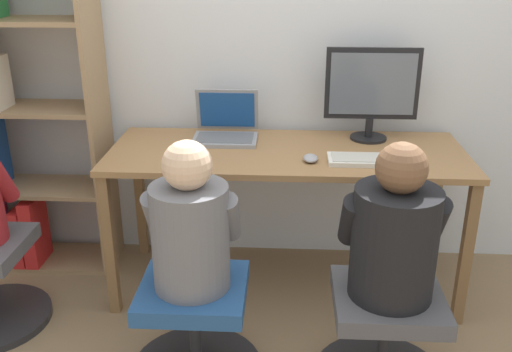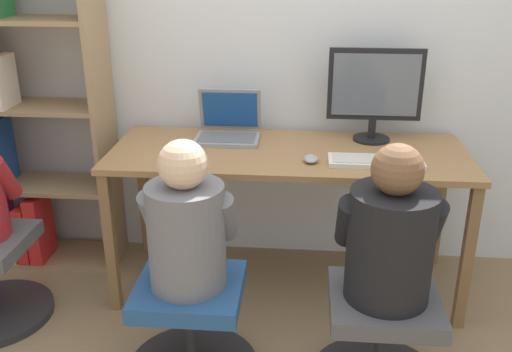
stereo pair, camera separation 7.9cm
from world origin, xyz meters
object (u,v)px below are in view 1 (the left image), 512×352
(office_chair_left, at_px, (384,340))
(office_chair_right, at_px, (195,330))
(laptop, at_px, (226,129))
(person_at_laptop, at_px, (190,226))
(keyboard, at_px, (375,160))
(desktop_monitor, at_px, (372,91))
(person_at_monitor, at_px, (395,233))

(office_chair_left, distance_m, office_chair_right, 0.78)
(laptop, xyz_separation_m, person_at_laptop, (-0.05, -0.90, -0.12))
(office_chair_left, bearing_deg, keyboard, 89.74)
(laptop, relative_size, office_chair_left, 0.59)
(person_at_laptop, bearing_deg, desktop_monitor, 49.46)
(desktop_monitor, relative_size, office_chair_left, 0.85)
(laptop, height_order, office_chair_right, laptop)
(office_chair_right, bearing_deg, keyboard, 36.75)
(keyboard, height_order, person_at_monitor, person_at_monitor)
(keyboard, xyz_separation_m, person_at_laptop, (-0.78, -0.58, -0.08))
(laptop, distance_m, keyboard, 0.80)
(keyboard, height_order, person_at_laptop, person_at_laptop)
(desktop_monitor, xyz_separation_m, office_chair_left, (-0.02, -0.95, -0.80))
(office_chair_right, bearing_deg, person_at_laptop, 90.00)
(desktop_monitor, distance_m, person_at_laptop, 1.27)
(desktop_monitor, bearing_deg, office_chair_right, -130.41)
(desktop_monitor, xyz_separation_m, laptop, (-0.75, -0.03, -0.20))
(office_chair_right, distance_m, person_at_monitor, 0.92)
(keyboard, relative_size, person_at_laptop, 0.72)
(laptop, distance_m, office_chair_right, 1.08)
(desktop_monitor, xyz_separation_m, keyboard, (-0.01, -0.35, -0.24))
(laptop, distance_m, office_chair_left, 1.32)
(laptop, bearing_deg, keyboard, -23.33)
(desktop_monitor, xyz_separation_m, office_chair_right, (-0.80, -0.94, -0.80))
(desktop_monitor, bearing_deg, laptop, -177.39)
(office_chair_left, xyz_separation_m, person_at_monitor, (-0.00, 0.00, 0.49))
(person_at_monitor, xyz_separation_m, person_at_laptop, (-0.78, 0.02, -0.00))
(desktop_monitor, relative_size, person_at_laptop, 0.78)
(desktop_monitor, height_order, person_at_monitor, desktop_monitor)
(office_chair_right, relative_size, person_at_monitor, 0.90)
(laptop, bearing_deg, person_at_laptop, -92.98)
(office_chair_right, xyz_separation_m, person_at_laptop, (-0.00, 0.00, 0.48))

